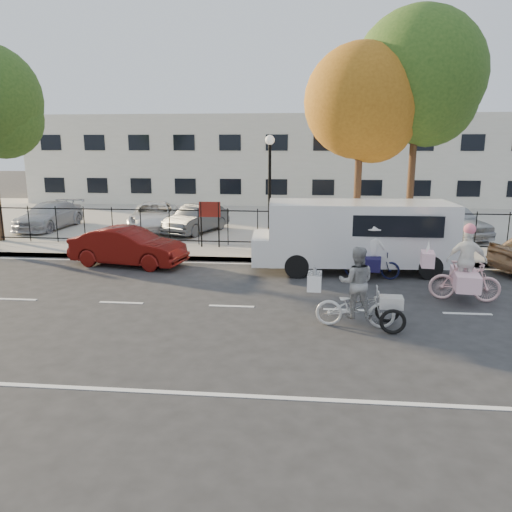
# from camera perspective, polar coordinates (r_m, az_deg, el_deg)

# --- Properties ---
(ground) EXTENTS (120.00, 120.00, 0.00)m
(ground) POSITION_cam_1_polar(r_m,az_deg,el_deg) (13.20, -2.81, -5.77)
(ground) COLOR #333334
(road_markings) EXTENTS (60.00, 9.52, 0.01)m
(road_markings) POSITION_cam_1_polar(r_m,az_deg,el_deg) (13.20, -2.81, -5.75)
(road_markings) COLOR silver
(road_markings) RESTS_ON ground
(curb) EXTENTS (60.00, 0.10, 0.15)m
(curb) POSITION_cam_1_polar(r_m,az_deg,el_deg) (18.00, -0.47, -0.43)
(curb) COLOR #A8A399
(curb) RESTS_ON ground
(sidewalk) EXTENTS (60.00, 2.20, 0.15)m
(sidewalk) POSITION_cam_1_polar(r_m,az_deg,el_deg) (19.02, -0.13, 0.29)
(sidewalk) COLOR #A8A399
(sidewalk) RESTS_ON ground
(parking_lot) EXTENTS (60.00, 15.60, 0.15)m
(parking_lot) POSITION_cam_1_polar(r_m,az_deg,el_deg) (27.75, 1.72, 4.28)
(parking_lot) COLOR #A8A399
(parking_lot) RESTS_ON ground
(iron_fence) EXTENTS (58.00, 0.06, 1.50)m
(iron_fence) POSITION_cam_1_polar(r_m,az_deg,el_deg) (19.94, 0.18, 3.29)
(iron_fence) COLOR black
(iron_fence) RESTS_ON sidewalk
(building) EXTENTS (34.00, 10.00, 6.00)m
(building) POSITION_cam_1_polar(r_m,az_deg,el_deg) (37.44, 2.83, 10.99)
(building) COLOR silver
(building) RESTS_ON ground
(lamppost) EXTENTS (0.36, 0.36, 4.33)m
(lamppost) POSITION_cam_1_polar(r_m,az_deg,el_deg) (19.25, 1.58, 9.58)
(lamppost) COLOR black
(lamppost) RESTS_ON sidewalk
(street_sign) EXTENTS (0.85, 0.06, 1.80)m
(street_sign) POSITION_cam_1_polar(r_m,az_deg,el_deg) (19.73, -5.30, 4.66)
(street_sign) COLOR black
(street_sign) RESTS_ON sidewalk
(zebra_trike) EXTENTS (2.23, 0.86, 1.91)m
(zebra_trike) POSITION_cam_1_polar(r_m,az_deg,el_deg) (11.80, 11.36, -4.54)
(zebra_trike) COLOR silver
(zebra_trike) RESTS_ON ground
(unicorn_bike) EXTENTS (2.15, 1.52, 2.13)m
(unicorn_bike) POSITION_cam_1_polar(r_m,az_deg,el_deg) (14.55, 22.69, -1.77)
(unicorn_bike) COLOR #F7BCBF
(unicorn_bike) RESTS_ON ground
(bull_bike) EXTENTS (1.98, 1.38, 1.80)m
(bull_bike) POSITION_cam_1_polar(r_m,az_deg,el_deg) (16.11, 13.06, -0.02)
(bull_bike) COLOR black
(bull_bike) RESTS_ON ground
(white_van) EXTENTS (6.61, 2.54, 2.31)m
(white_van) POSITION_cam_1_polar(r_m,az_deg,el_deg) (16.84, 11.29, 2.57)
(white_van) COLOR white
(white_van) RESTS_ON ground
(red_sedan) EXTENTS (4.22, 2.13, 1.33)m
(red_sedan) POSITION_cam_1_polar(r_m,az_deg,el_deg) (17.94, -14.39, 1.04)
(red_sedan) COLOR #560C09
(red_sedan) RESTS_ON ground
(lot_car_a) EXTENTS (2.02, 4.40, 1.25)m
(lot_car_a) POSITION_cam_1_polar(r_m,az_deg,el_deg) (26.08, -22.55, 4.30)
(lot_car_a) COLOR #B2B4BB
(lot_car_a) RESTS_ON parking_lot
(lot_car_b) EXTENTS (2.98, 4.91, 1.27)m
(lot_car_b) POSITION_cam_1_polar(r_m,az_deg,el_deg) (24.32, -11.56, 4.50)
(lot_car_b) COLOR white
(lot_car_b) RESTS_ON parking_lot
(lot_car_c) EXTENTS (2.59, 4.05, 1.26)m
(lot_car_c) POSITION_cam_1_polar(r_m,az_deg,el_deg) (23.09, -6.81, 4.22)
(lot_car_c) COLOR #45484C
(lot_car_c) RESTS_ON parking_lot
(lot_car_d) EXTENTS (2.94, 4.58, 1.45)m
(lot_car_d) POSITION_cam_1_polar(r_m,az_deg,el_deg) (23.59, 21.49, 3.83)
(lot_car_d) COLOR #B3B7BB
(lot_car_d) RESTS_ON parking_lot
(tree_mid) EXTENTS (4.28, 4.28, 7.85)m
(tree_mid) POSITION_cam_1_polar(r_m,az_deg,el_deg) (19.93, 12.33, 16.26)
(tree_mid) COLOR #442D1D
(tree_mid) RESTS_ON ground
(tree_east) EXTENTS (5.04, 5.04, 9.23)m
(tree_east) POSITION_cam_1_polar(r_m,az_deg,el_deg) (21.20, 18.36, 18.35)
(tree_east) COLOR #442D1D
(tree_east) RESTS_ON ground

